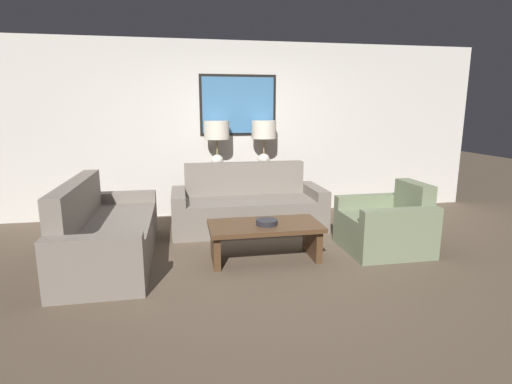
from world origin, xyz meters
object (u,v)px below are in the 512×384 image
object	(u,v)px
couch_by_back_wall	(248,208)
decorative_bowl	(267,222)
couch_by_side	(107,234)
coffee_table	(265,233)
table_lamp_left	(217,135)
console_table	(241,192)
table_lamp_right	(264,134)
armchair_near_back_wall	(386,227)

from	to	relation	value
couch_by_back_wall	decorative_bowl	world-z (taller)	couch_by_back_wall
couch_by_side	decorative_bowl	distance (m)	1.77
couch_by_back_wall	coffee_table	distance (m)	1.21
table_lamp_left	coffee_table	bearing A→B (deg)	-79.47
console_table	table_lamp_right	distance (m)	0.95
table_lamp_left	coffee_table	size ratio (longest dim) A/B	0.57
couch_by_side	decorative_bowl	bearing A→B (deg)	-11.51
couch_by_back_wall	couch_by_side	distance (m)	1.94
console_table	table_lamp_right	world-z (taller)	table_lamp_right
decorative_bowl	couch_by_back_wall	bearing A→B (deg)	90.20
table_lamp_left	couch_by_side	xyz separation A→B (m)	(-1.37, -1.54, -0.97)
decorative_bowl	table_lamp_left	bearing A→B (deg)	100.80
table_lamp_left	coffee_table	xyz separation A→B (m)	(0.35, -1.86, -0.96)
couch_by_back_wall	table_lamp_left	bearing A→B (deg)	118.79
couch_by_side	coffee_table	distance (m)	1.74
console_table	decorative_bowl	distance (m)	1.90
table_lamp_left	table_lamp_right	bearing A→B (deg)	0.00
table_lamp_right	armchair_near_back_wall	world-z (taller)	table_lamp_right
coffee_table	decorative_bowl	xyz separation A→B (m)	(0.02, -0.04, 0.14)
coffee_table	console_table	bearing A→B (deg)	89.62
coffee_table	armchair_near_back_wall	bearing A→B (deg)	1.54
table_lamp_right	console_table	bearing A→B (deg)	-180.00
couch_by_side	armchair_near_back_wall	size ratio (longest dim) A/B	2.27
coffee_table	armchair_near_back_wall	xyz separation A→B (m)	(1.47, 0.04, -0.02)
decorative_bowl	armchair_near_back_wall	distance (m)	1.47
console_table	couch_by_back_wall	size ratio (longest dim) A/B	0.62
table_lamp_right	couch_by_side	distance (m)	2.77
table_lamp_left	couch_by_side	distance (m)	2.28
console_table	table_lamp_left	bearing A→B (deg)	180.00
couch_by_back_wall	couch_by_side	xyz separation A→B (m)	(-1.73, -0.89, 0.00)
console_table	decorative_bowl	size ratio (longest dim) A/B	5.46
console_table	couch_by_back_wall	xyz separation A→B (m)	(0.00, -0.65, -0.09)
couch_by_back_wall	decorative_bowl	size ratio (longest dim) A/B	8.78
couch_by_side	decorative_bowl	size ratio (longest dim) A/B	8.78
table_lamp_left	table_lamp_right	world-z (taller)	same
console_table	table_lamp_left	world-z (taller)	table_lamp_left
armchair_near_back_wall	couch_by_side	bearing A→B (deg)	175.10
couch_by_side	coffee_table	size ratio (longest dim) A/B	1.69
table_lamp_left	coffee_table	world-z (taller)	table_lamp_left
table_lamp_right	coffee_table	world-z (taller)	table_lamp_right
couch_by_back_wall	couch_by_side	size ratio (longest dim) A/B	1.00
table_lamp_left	decorative_bowl	distance (m)	2.10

